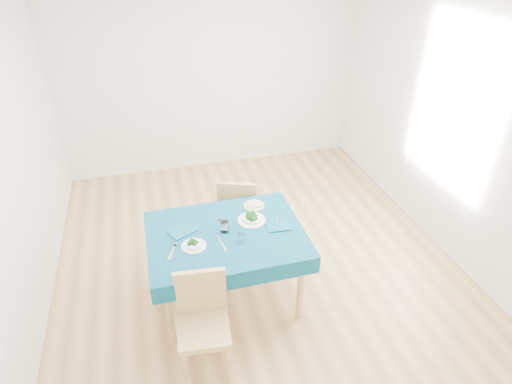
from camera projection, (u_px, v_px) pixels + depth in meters
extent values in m
cube|color=olive|center=(256.00, 261.00, 4.48)|extent=(4.00, 4.50, 0.02)
cube|color=silver|center=(211.00, 72.00, 5.59)|extent=(4.00, 0.02, 2.70)
cube|color=silver|center=(388.00, 355.00, 1.92)|extent=(4.00, 0.02, 2.70)
cube|color=silver|center=(7.00, 174.00, 3.31)|extent=(0.02, 4.50, 2.70)
cube|color=silver|center=(452.00, 120.00, 4.20)|extent=(0.02, 4.50, 2.70)
cube|color=#073E54|center=(227.00, 267.00, 3.84)|extent=(1.32, 1.01, 0.76)
cube|color=tan|center=(203.00, 324.00, 3.15)|extent=(0.43, 0.46, 0.97)
cube|color=tan|center=(240.00, 204.00, 4.49)|extent=(0.52, 0.54, 0.98)
cube|color=silver|center=(172.00, 252.00, 3.43)|extent=(0.10, 0.19, 0.00)
cube|color=silver|center=(221.00, 243.00, 3.52)|extent=(0.05, 0.23, 0.00)
cube|color=silver|center=(223.00, 224.00, 3.74)|extent=(0.06, 0.17, 0.00)
cube|color=silver|center=(277.00, 220.00, 3.79)|extent=(0.06, 0.18, 0.00)
cube|color=navy|center=(183.00, 231.00, 3.65)|extent=(0.26, 0.23, 0.01)
cube|color=navy|center=(279.00, 226.00, 3.71)|extent=(0.22, 0.16, 0.01)
cylinder|color=white|center=(225.00, 227.00, 3.63)|extent=(0.08, 0.08, 0.10)
cylinder|color=white|center=(242.00, 238.00, 3.51)|extent=(0.06, 0.06, 0.08)
cylinder|color=#C6D166|center=(254.00, 206.00, 3.98)|extent=(0.19, 0.19, 0.01)
cube|color=beige|center=(254.00, 204.00, 3.98)|extent=(0.11, 0.11, 0.02)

